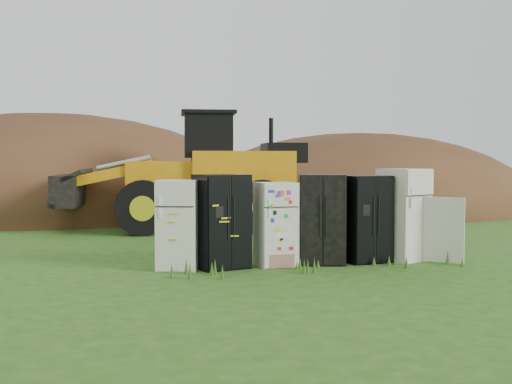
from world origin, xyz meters
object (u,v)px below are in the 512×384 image
fridge_leftmost (178,225)px  wheel_loader (178,171)px  fridge_sticker (276,224)px  fridge_dark_mid (321,219)px  fridge_open_door (404,215)px  fridge_black_right (366,219)px  fridge_black_side (221,221)px

fridge_leftmost → wheel_loader: 6.73m
fridge_sticker → fridge_dark_mid: bearing=-3.2°
fridge_sticker → fridge_dark_mid: 0.95m
fridge_leftmost → fridge_dark_mid: size_ratio=0.95×
fridge_leftmost → wheel_loader: bearing=101.4°
wheel_loader → fridge_open_door: bearing=-53.3°
fridge_leftmost → fridge_open_door: size_ratio=0.90×
fridge_black_right → fridge_open_door: bearing=-6.1°
fridge_leftmost → wheel_loader: wheel_loader is taller
fridge_dark_mid → fridge_open_door: size_ratio=0.94×
fridge_sticker → wheel_loader: (-0.99, 6.67, 0.92)m
wheel_loader → fridge_dark_mid: bearing=-66.3°
fridge_dark_mid → fridge_black_right: (0.95, -0.01, -0.01)m
fridge_dark_mid → fridge_open_door: 1.79m
fridge_leftmost → fridge_black_right: (3.78, -0.07, 0.03)m
fridge_leftmost → fridge_black_side: bearing=14.7°
fridge_black_right → fridge_open_door: fridge_open_door is taller
fridge_black_side → fridge_dark_mid: fridge_black_side is taller
fridge_leftmost → fridge_dark_mid: fridge_dark_mid is taller
fridge_leftmost → fridge_open_door: bearing=18.3°
fridge_leftmost → fridge_sticker: fridge_leftmost is taller
fridge_open_door → wheel_loader: 7.69m
fridge_sticker → wheel_loader: wheel_loader is taller
fridge_sticker → fridge_dark_mid: fridge_dark_mid is taller
fridge_black_side → fridge_black_right: 2.97m
fridge_open_door → wheel_loader: wheel_loader is taller
fridge_black_right → fridge_open_door: size_ratio=0.93×
fridge_black_right → wheel_loader: wheel_loader is taller
fridge_open_door → fridge_leftmost: bearing=155.2°
fridge_black_side → fridge_dark_mid: 2.02m
fridge_black_side → wheel_loader: (0.09, 6.67, 0.84)m
fridge_leftmost → fridge_black_side: size_ratio=0.94×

